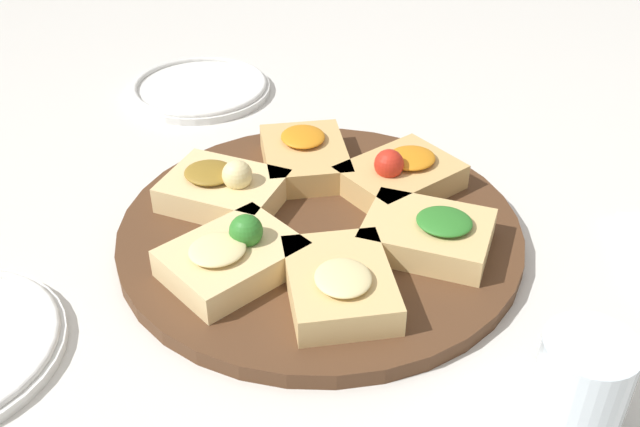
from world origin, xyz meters
name	(u,v)px	position (x,y,z in m)	size (l,w,h in m)	color
ground_plane	(320,238)	(0.00, 0.00, 0.00)	(3.00, 3.00, 0.00)	silver
serving_board	(320,231)	(0.00, 0.00, 0.01)	(0.42, 0.42, 0.02)	#51331E
focaccia_slice_0	(305,156)	(0.10, 0.05, 0.03)	(0.15, 0.14, 0.04)	tan
focaccia_slice_1	(224,188)	(0.01, 0.11, 0.04)	(0.10, 0.13, 0.06)	#E5C689
focaccia_slice_2	(232,256)	(-0.10, 0.06, 0.04)	(0.15, 0.14, 0.06)	#E5C689
focaccia_slice_3	(340,283)	(-0.10, -0.05, 0.03)	(0.15, 0.14, 0.04)	#DBB775
focaccia_slice_4	(428,234)	(0.00, -0.12, 0.03)	(0.10, 0.12, 0.04)	#DBB775
focaccia_slice_5	(400,175)	(0.09, -0.06, 0.04)	(0.15, 0.15, 0.06)	tan
plate_right	(200,88)	(0.27, 0.28, 0.01)	(0.20, 0.20, 0.02)	white
water_glass	(582,382)	(-0.16, -0.27, 0.04)	(0.07, 0.07, 0.08)	silver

